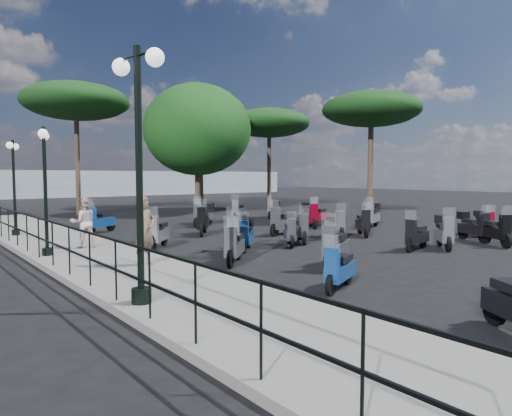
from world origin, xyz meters
TOP-DOWN VIEW (x-y plane):
  - ground at (0.00, 0.00)m, footprint 120.00×120.00m
  - sidewalk at (-6.50, 3.00)m, footprint 3.00×30.00m
  - railing at (-7.80, 2.80)m, footprint 0.04×26.04m
  - lamp_post_0 at (-7.53, -3.82)m, footprint 0.48×1.29m
  - lamp_post_1 at (-7.53, 2.35)m, footprint 0.48×1.02m
  - lamp_post_2 at (-7.29, 7.78)m, footprint 0.58×0.98m
  - woman at (-6.00, -0.71)m, footprint 0.74×0.62m
  - pedestrian_far at (-6.28, 3.12)m, footprint 0.81×0.65m
  - scooter_1 at (-3.69, -5.00)m, footprint 1.45×0.76m
  - scooter_2 at (-2.10, 0.25)m, footprint 1.27×1.24m
  - scooter_3 at (-3.72, -1.33)m, footprint 1.30×1.23m
  - scooter_4 at (-4.13, 2.35)m, footprint 1.31×1.36m
  - scooter_5 at (-4.14, 7.63)m, footprint 1.58×1.02m
  - scooter_7 at (-1.98, -3.37)m, footprint 1.71×0.99m
  - scooter_8 at (-0.36, 0.08)m, footprint 1.02×1.28m
  - scooter_9 at (-2.78, -0.16)m, footprint 1.43×1.47m
  - scooter_10 at (-1.14, 4.36)m, footprint 1.24×1.56m
  - scooter_11 at (0.86, 8.11)m, footprint 1.07×1.61m
  - scooter_13 at (2.16, -3.13)m, footprint 1.63×0.62m
  - scooter_14 at (2.32, 0.43)m, footprint 0.95×1.59m
  - scooter_15 at (0.50, 0.39)m, footprint 1.12×1.43m
  - scooter_16 at (1.34, 2.36)m, footprint 1.78×0.80m
  - scooter_17 at (0.59, 7.10)m, footprint 1.56×1.02m
  - scooter_19 at (5.16, -4.25)m, footprint 1.07×1.54m
  - scooter_20 at (3.16, -3.51)m, footprint 1.43×1.27m
  - scooter_21 at (3.64, 0.14)m, footprint 1.21×1.38m
  - scooter_22 at (4.14, 3.57)m, footprint 1.09×1.67m
  - scooter_23 at (3.33, 8.08)m, footprint 1.45×1.25m
  - scooter_25 at (7.48, -2.79)m, footprint 1.21×1.26m
  - scooter_26 at (5.65, -3.27)m, footprint 0.99×1.58m
  - scooter_27 at (6.38, 1.75)m, footprint 1.72×0.96m
  - scooter_28 at (4.96, 3.81)m, footprint 1.68×0.85m
  - scooter_29 at (5.89, 8.18)m, footprint 1.43×0.93m
  - broadleaf_tree at (4.18, 13.48)m, footprint 6.72×6.72m
  - pine_0 at (7.47, 18.34)m, footprint 6.59×6.59m
  - pine_1 at (10.17, 13.61)m, footprint 5.78×5.78m
  - pine_2 at (-2.00, 17.23)m, footprint 6.34×6.34m
  - pine_3 at (9.30, 4.16)m, footprint 5.27×5.27m
  - distant_hills at (0.00, 45.00)m, footprint 70.00×8.00m

SIDE VIEW (x-z plane):
  - ground at x=0.00m, z-range 0.00..0.00m
  - sidewalk at x=-6.50m, z-range 0.00..0.15m
  - scooter_1 at x=-3.69m, z-range -0.19..1.03m
  - scooter_8 at x=-0.36m, z-range -0.19..1.04m
  - scooter_13 at x=2.16m, z-range -0.20..1.11m
  - scooter_3 at x=-3.72m, z-range -0.21..1.14m
  - scooter_29 at x=5.89m, z-range -0.15..1.10m
  - scooter_15 at x=0.50m, z-range -0.21..1.15m
  - scooter_21 at x=3.64m, z-range -0.21..1.16m
  - scooter_25 at x=7.48m, z-range -0.16..1.11m
  - scooter_14 at x=2.32m, z-range -0.21..1.17m
  - scooter_2 at x=-2.10m, z-range -0.16..1.13m
  - scooter_5 at x=-4.14m, z-range -0.21..1.19m
  - scooter_28 at x=4.96m, z-range -0.21..1.19m
  - scooter_19 at x=5.16m, z-range -0.21..1.19m
  - scooter_4 at x=-4.13m, z-range -0.22..1.20m
  - scooter_23 at x=3.33m, z-range -0.22..1.22m
  - scooter_16 at x=1.34m, z-range -0.22..1.24m
  - scooter_7 at x=-1.98m, z-range -0.22..1.25m
  - scooter_26 at x=5.65m, z-range -0.17..1.20m
  - scooter_17 at x=0.59m, z-range -0.17..1.20m
  - scooter_10 at x=-1.14m, z-range -0.23..1.26m
  - scooter_20 at x=3.16m, z-range -0.17..1.22m
  - scooter_11 at x=0.86m, z-range -0.17..1.24m
  - scooter_27 at x=6.38m, z-range -0.18..1.28m
  - scooter_22 at x=4.14m, z-range -0.18..1.28m
  - scooter_9 at x=-2.78m, z-range -0.18..1.30m
  - railing at x=-7.80m, z-range 0.35..1.45m
  - pedestrian_far at x=-6.28m, z-range 0.15..1.74m
  - woman at x=-6.00m, z-range 0.15..1.89m
  - distant_hills at x=0.00m, z-range 0.00..3.00m
  - lamp_post_2 at x=-7.29m, z-range 0.40..3.97m
  - lamp_post_1 at x=-7.53m, z-range 0.40..3.99m
  - lamp_post_0 at x=-7.53m, z-range 0.46..4.88m
  - broadleaf_tree at x=4.18m, z-range 1.20..9.31m
  - pine_3 at x=9.30m, z-range 2.48..9.33m
  - pine_1 at x=10.17m, z-range 2.54..9.67m
  - pine_2 at x=-2.00m, z-range 2.85..10.82m
  - pine_0 at x=7.47m, z-range 3.14..11.76m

